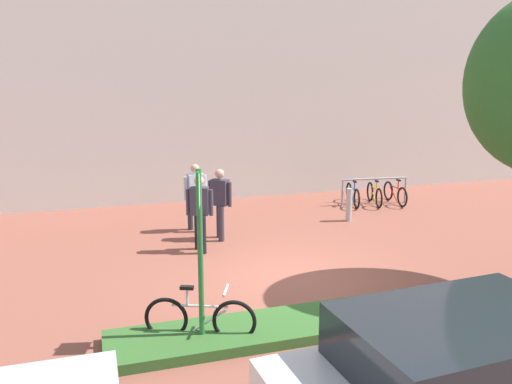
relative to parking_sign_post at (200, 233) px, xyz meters
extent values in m
plane|color=brown|center=(2.18, 2.05, -1.70)|extent=(60.00, 60.00, 0.00)
cube|color=silver|center=(2.18, 9.69, 3.30)|extent=(28.00, 1.20, 10.00)
cube|color=#336028|center=(2.09, 0.00, -1.62)|extent=(7.00, 1.10, 0.16)
cylinder|color=#2D7238|center=(0.00, 0.00, -0.39)|extent=(0.08, 0.08, 2.61)
cube|color=#198C33|center=(0.00, 0.00, 0.63)|extent=(0.13, 0.35, 0.52)
cube|color=white|center=(0.00, 0.00, 0.63)|extent=(0.12, 0.30, 0.44)
torus|color=black|center=(-0.48, 0.30, -1.37)|extent=(0.63, 0.31, 0.66)
torus|color=black|center=(0.46, -0.09, -1.37)|extent=(0.63, 0.31, 0.66)
cylinder|color=silver|center=(-0.01, 0.10, -1.15)|extent=(0.79, 0.35, 0.04)
cylinder|color=silver|center=(0.08, 0.06, -1.40)|extent=(0.57, 0.27, 0.44)
cylinder|color=silver|center=(-0.18, 0.17, -1.03)|extent=(0.04, 0.04, 0.28)
cube|color=black|center=(-0.18, 0.17, -0.87)|extent=(0.22, 0.15, 0.05)
cylinder|color=silver|center=(0.35, -0.05, -0.89)|extent=(0.20, 0.40, 0.04)
cylinder|color=#99999E|center=(5.79, 7.13, -1.30)|extent=(0.06, 0.06, 0.80)
cylinder|color=#99999E|center=(7.83, 6.90, -1.30)|extent=(0.06, 0.06, 0.80)
cylinder|color=#99999E|center=(6.81, 7.02, -0.90)|extent=(2.04, 0.29, 0.06)
torus|color=black|center=(6.03, 6.66, -1.39)|extent=(0.19, 0.60, 0.61)
torus|color=black|center=(6.24, 7.57, -1.39)|extent=(0.19, 0.60, 0.61)
cylinder|color=#194CA5|center=(6.14, 7.11, -1.19)|extent=(0.21, 0.76, 0.03)
cylinder|color=#194CA5|center=(6.16, 7.20, -1.42)|extent=(0.16, 0.55, 0.40)
cylinder|color=#194CA5|center=(6.10, 6.95, -1.08)|extent=(0.03, 0.03, 0.26)
cube|color=black|center=(6.10, 6.95, -0.93)|extent=(0.11, 0.20, 0.05)
cylinder|color=#194CA5|center=(6.22, 7.46, -0.95)|extent=(0.38, 0.12, 0.04)
torus|color=black|center=(6.70, 6.53, -1.39)|extent=(0.19, 0.60, 0.61)
torus|color=black|center=(6.92, 7.45, -1.39)|extent=(0.19, 0.60, 0.61)
cylinder|color=gold|center=(6.81, 6.99, -1.19)|extent=(0.21, 0.76, 0.03)
cylinder|color=gold|center=(6.83, 7.08, -1.42)|extent=(0.16, 0.55, 0.40)
cylinder|color=gold|center=(6.77, 6.83, -1.08)|extent=(0.03, 0.03, 0.26)
cube|color=black|center=(6.77, 6.83, -0.93)|extent=(0.11, 0.20, 0.05)
cylinder|color=gold|center=(6.89, 7.34, -0.95)|extent=(0.38, 0.12, 0.04)
torus|color=black|center=(7.45, 6.45, -1.39)|extent=(0.11, 0.61, 0.61)
torus|color=black|center=(7.53, 7.39, -1.39)|extent=(0.11, 0.61, 0.61)
cylinder|color=red|center=(7.49, 6.92, -1.19)|extent=(0.10, 0.77, 0.03)
cylinder|color=red|center=(7.50, 7.01, -1.42)|extent=(0.08, 0.56, 0.40)
cylinder|color=red|center=(7.48, 6.75, -1.08)|extent=(0.03, 0.03, 0.26)
cube|color=black|center=(7.48, 6.75, -0.93)|extent=(0.09, 0.19, 0.05)
cylinder|color=red|center=(7.52, 7.28, -0.95)|extent=(0.39, 0.07, 0.04)
cylinder|color=#ADADB2|center=(5.18, 5.50, -1.25)|extent=(0.16, 0.16, 0.90)
cylinder|color=#2D2D38|center=(0.92, 5.96, -1.27)|extent=(0.14, 0.14, 0.85)
cylinder|color=#2D2D38|center=(1.17, 5.67, -1.27)|extent=(0.14, 0.14, 0.85)
cube|color=silver|center=(1.04, 5.81, -0.54)|extent=(0.44, 0.32, 0.62)
cylinder|color=silver|center=(0.79, 5.76, -0.57)|extent=(0.09, 0.09, 0.59)
cylinder|color=silver|center=(1.30, 5.87, -0.57)|extent=(0.09, 0.09, 0.59)
sphere|color=tan|center=(1.04, 5.81, -0.09)|extent=(0.22, 0.22, 0.22)
cylinder|color=#383342|center=(1.47, 5.08, -1.27)|extent=(0.14, 0.14, 0.85)
cylinder|color=#383342|center=(1.45, 4.76, -1.27)|extent=(0.14, 0.14, 0.85)
cube|color=#383342|center=(1.46, 4.92, -0.54)|extent=(0.46, 0.44, 0.62)
cylinder|color=#383342|center=(1.26, 5.09, -0.57)|extent=(0.09, 0.09, 0.59)
cylinder|color=#383342|center=(1.66, 4.76, -0.57)|extent=(0.09, 0.09, 0.59)
sphere|color=tan|center=(1.46, 4.92, -0.09)|extent=(0.22, 0.22, 0.22)
cylinder|color=black|center=(0.79, 4.35, -1.27)|extent=(0.14, 0.14, 0.85)
cylinder|color=black|center=(0.85, 4.00, -1.27)|extent=(0.14, 0.14, 0.85)
cube|color=#383342|center=(0.82, 4.17, -0.54)|extent=(0.46, 0.37, 0.62)
cylinder|color=#383342|center=(0.58, 4.27, -0.57)|extent=(0.09, 0.09, 0.59)
cylinder|color=#383342|center=(1.06, 4.08, -0.57)|extent=(0.09, 0.09, 0.59)
sphere|color=tan|center=(0.82, 4.17, -0.09)|extent=(0.22, 0.22, 0.22)
cube|color=#1E2328|center=(2.04, -3.05, -0.44)|extent=(2.50, 1.73, 0.56)
cylinder|color=black|center=(3.65, -2.05, -1.38)|extent=(0.65, 0.26, 0.64)
camera|label=1|loc=(-1.37, -7.05, 2.14)|focal=37.18mm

